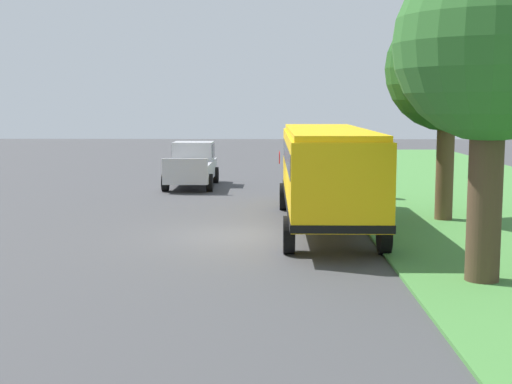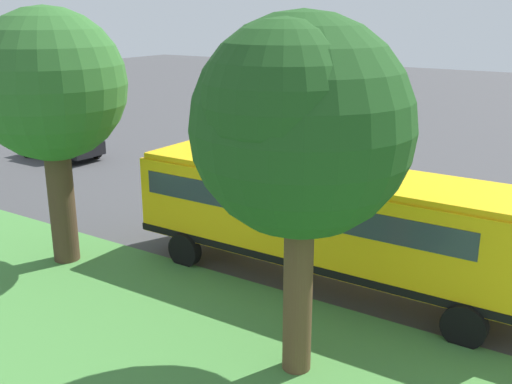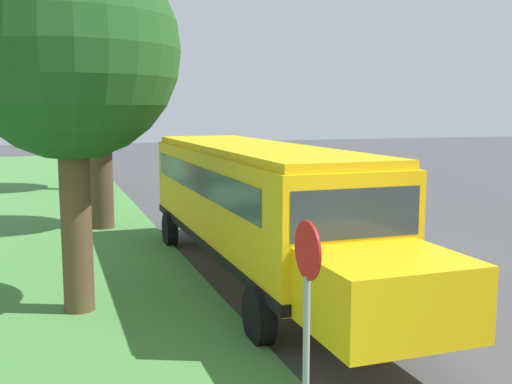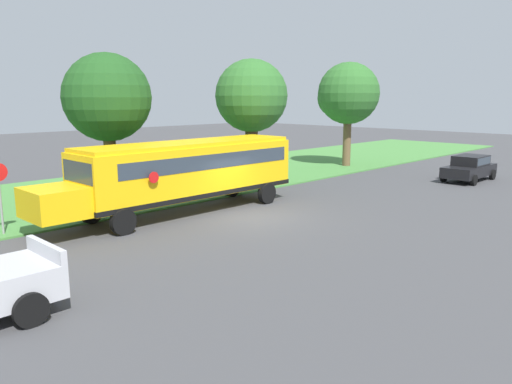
{
  "view_description": "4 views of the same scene",
  "coord_description": "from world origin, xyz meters",
  "px_view_note": "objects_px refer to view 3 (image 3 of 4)",
  "views": [
    {
      "loc": [
        -1.06,
        20.96,
        3.91
      ],
      "look_at": [
        -0.69,
        3.1,
        1.71
      ],
      "focal_mm": 50.0,
      "sensor_mm": 36.0,
      "label": 1
    },
    {
      "loc": [
        -16.26,
        -7.93,
        7.11
      ],
      "look_at": [
        -0.38,
        2.45,
        1.31
      ],
      "focal_mm": 42.0,
      "sensor_mm": 36.0,
      "label": 2
    },
    {
      "loc": [
        -7.29,
        -14.59,
        3.96
      ],
      "look_at": [
        -2.27,
        -0.09,
        1.86
      ],
      "focal_mm": 42.0,
      "sensor_mm": 36.0,
      "label": 3
    },
    {
      "loc": [
        14.65,
        -14.85,
        5.07
      ],
      "look_at": [
        -0.06,
        0.23,
        1.07
      ],
      "focal_mm": 35.0,
      "sensor_mm": 36.0,
      "label": 4
    }
  ],
  "objects_px": {
    "car_black_nearest": "(246,168)",
    "oak_tree_roadside_mid": "(100,74)",
    "oak_tree_far_end": "(64,83)",
    "stop_sign": "(307,308)",
    "school_bus": "(254,198)",
    "oak_tree_beside_bus": "(59,44)"
  },
  "relations": [
    {
      "from": "school_bus",
      "to": "car_black_nearest",
      "type": "height_order",
      "value": "school_bus"
    },
    {
      "from": "school_bus",
      "to": "stop_sign",
      "type": "xyz_separation_m",
      "value": [
        -1.8,
        -7.12,
        -0.19
      ]
    },
    {
      "from": "stop_sign",
      "to": "oak_tree_beside_bus",
      "type": "bearing_deg",
      "value": 112.67
    },
    {
      "from": "oak_tree_roadside_mid",
      "to": "oak_tree_far_end",
      "type": "relative_size",
      "value": 0.95
    },
    {
      "from": "oak_tree_beside_bus",
      "to": "car_black_nearest",
      "type": "bearing_deg",
      "value": 62.61
    },
    {
      "from": "stop_sign",
      "to": "school_bus",
      "type": "bearing_deg",
      "value": 75.78
    },
    {
      "from": "oak_tree_roadside_mid",
      "to": "stop_sign",
      "type": "distance_m",
      "value": 14.71
    },
    {
      "from": "oak_tree_roadside_mid",
      "to": "stop_sign",
      "type": "bearing_deg",
      "value": -85.88
    },
    {
      "from": "oak_tree_roadside_mid",
      "to": "oak_tree_beside_bus",
      "type": "bearing_deg",
      "value": -99.36
    },
    {
      "from": "car_black_nearest",
      "to": "oak_tree_far_end",
      "type": "bearing_deg",
      "value": 179.78
    },
    {
      "from": "car_black_nearest",
      "to": "oak_tree_far_end",
      "type": "relative_size",
      "value": 0.58
    },
    {
      "from": "oak_tree_roadside_mid",
      "to": "oak_tree_far_end",
      "type": "height_order",
      "value": "oak_tree_far_end"
    },
    {
      "from": "car_black_nearest",
      "to": "oak_tree_roadside_mid",
      "type": "distance_m",
      "value": 14.11
    },
    {
      "from": "school_bus",
      "to": "car_black_nearest",
      "type": "distance_m",
      "value": 18.55
    },
    {
      "from": "school_bus",
      "to": "oak_tree_beside_bus",
      "type": "relative_size",
      "value": 1.74
    },
    {
      "from": "oak_tree_beside_bus",
      "to": "oak_tree_roadside_mid",
      "type": "height_order",
      "value": "oak_tree_roadside_mid"
    },
    {
      "from": "school_bus",
      "to": "oak_tree_far_end",
      "type": "height_order",
      "value": "oak_tree_far_end"
    },
    {
      "from": "school_bus",
      "to": "oak_tree_beside_bus",
      "type": "xyz_separation_m",
      "value": [
        -4.23,
        -1.31,
        3.24
      ]
    },
    {
      "from": "stop_sign",
      "to": "car_black_nearest",
      "type": "bearing_deg",
      "value": 73.37
    },
    {
      "from": "car_black_nearest",
      "to": "stop_sign",
      "type": "bearing_deg",
      "value": -106.63
    },
    {
      "from": "school_bus",
      "to": "oak_tree_far_end",
      "type": "xyz_separation_m",
      "value": [
        -3.69,
        17.69,
        3.35
      ]
    },
    {
      "from": "school_bus",
      "to": "oak_tree_roadside_mid",
      "type": "xyz_separation_m",
      "value": [
        -2.83,
        7.16,
        3.19
      ]
    }
  ]
}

